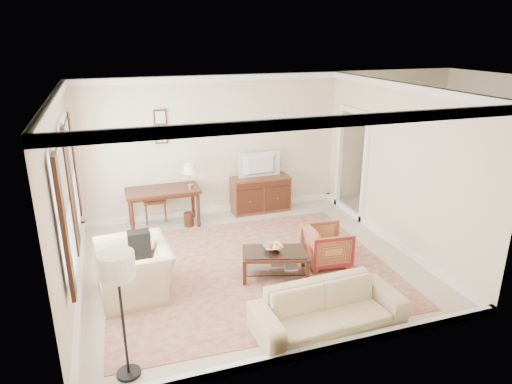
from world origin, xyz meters
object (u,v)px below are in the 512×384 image
writing_desk (163,194)px  striped_armchair (327,244)px  sideboard (260,194)px  sofa (329,302)px  coffee_table (275,257)px  club_armchair (134,262)px  tv (261,157)px

writing_desk → striped_armchair: bearing=-46.3°
sideboard → sofa: sofa is taller
coffee_table → writing_desk: bearing=118.3°
coffee_table → club_armchair: (-2.14, 0.19, 0.18)m
coffee_table → tv: bearing=75.6°
writing_desk → coffee_table: bearing=-61.7°
sideboard → writing_desk: bearing=-174.9°
writing_desk → sideboard: size_ratio=1.15×
sideboard → sofa: (-0.54, -4.26, 0.00)m
striped_armchair → club_armchair: (-3.11, 0.08, 0.15)m
striped_armchair → sofa: size_ratio=0.36×
tv → club_armchair: 3.89m
coffee_table → sofa: size_ratio=0.58×
sideboard → coffee_table: 2.85m
club_armchair → sofa: bearing=49.1°
coffee_table → striped_armchair: size_ratio=1.61×
club_armchair → striped_armchair: bearing=83.8°
sideboard → club_armchair: (-2.85, -2.57, 0.13)m
sofa → tv: bearing=80.0°
coffee_table → club_armchair: size_ratio=0.99×
sofa → writing_desk: bearing=108.2°
tv → sideboard: bearing=-90.0°
tv → coffee_table: tv is taller
coffee_table → club_armchair: bearing=174.8°
sideboard → sofa: bearing=-97.2°
tv → striped_armchair: (0.26, -2.63, -0.84)m
writing_desk → tv: size_ratio=1.64×
striped_armchair → sofa: bearing=159.0°
striped_armchair → coffee_table: bearing=102.2°
tv → coffee_table: 2.97m
tv → striped_armchair: size_ratio=1.22×
tv → club_armchair: size_ratio=0.75×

